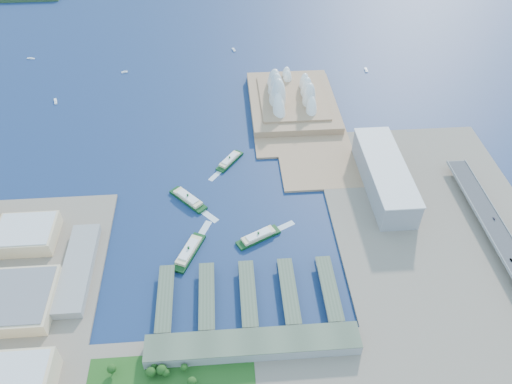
{
  "coord_description": "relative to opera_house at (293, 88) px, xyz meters",
  "views": [
    {
      "loc": [
        -0.45,
        -380.03,
        427.04
      ],
      "look_at": [
        32.71,
        65.07,
        18.0
      ],
      "focal_mm": 35.0,
      "sensor_mm": 36.0,
      "label": 1
    }
  ],
  "objects": [
    {
      "name": "boat_c",
      "position": [
        141.97,
        100.71,
        -30.48
      ],
      "size": [
        4.59,
        13.69,
        3.04
      ],
      "primitive_type": null,
      "rotation": [
        0.0,
        0.0,
        3.09
      ],
      "color": "white",
      "rests_on": "ground"
    },
    {
      "name": "ferry_d",
      "position": [
        -74.07,
        -274.39,
        -26.95
      ],
      "size": [
        53.7,
        36.72,
        10.11
      ],
      "primitive_type": null,
      "rotation": [
        0.0,
        0.0,
        2.05
      ],
      "color": "#0E3815",
      "rests_on": "ground"
    },
    {
      "name": "boat_e",
      "position": [
        -83.01,
        192.76,
        -30.48
      ],
      "size": [
        7.11,
        13.03,
        3.05
      ],
      "primitive_type": null,
      "rotation": [
        0.0,
        0.0,
        0.27
      ],
      "color": "white",
      "rests_on": "ground"
    },
    {
      "name": "east_land",
      "position": [
        135.0,
        -330.0,
        -30.5
      ],
      "size": [
        240.0,
        500.0,
        3.0
      ],
      "primitive_type": "cube",
      "color": "#7B6E5F",
      "rests_on": "ground"
    },
    {
      "name": "ferry_b",
      "position": [
        -101.84,
        -132.58,
        -27.37
      ],
      "size": [
        39.17,
        46.74,
        9.26
      ],
      "primitive_type": null,
      "rotation": [
        0.0,
        0.0,
        -0.64
      ],
      "color": "#0E3815",
      "rests_on": "ground"
    },
    {
      "name": "boat_b",
      "position": [
        -273.56,
        124.51,
        -30.6
      ],
      "size": [
        10.92,
        6.2,
        2.79
      ],
      "primitive_type": null,
      "rotation": [
        0.0,
        0.0,
        1.84
      ],
      "color": "white",
      "rests_on": "ground"
    },
    {
      "name": "terminal_building",
      "position": [
        -90.0,
        -415.0,
        -23.0
      ],
      "size": [
        200.0,
        28.0,
        12.0
      ],
      "primitive_type": "cube",
      "color": "gray",
      "rests_on": "south_land"
    },
    {
      "name": "car_b",
      "position": [
        191.0,
        -339.22,
        -16.49
      ],
      "size": [
        1.39,
        3.99,
        1.31
      ],
      "primitive_type": "imported",
      "color": "slate",
      "rests_on": "expressway"
    },
    {
      "name": "peninsula",
      "position": [
        2.5,
        -20.0,
        -30.5
      ],
      "size": [
        135.0,
        220.0,
        3.0
      ],
      "primitive_type": "cube",
      "color": "#9E7956",
      "rests_on": "ground"
    },
    {
      "name": "car_c",
      "position": [
        199.0,
        -277.79,
        -16.48
      ],
      "size": [
        1.88,
        4.62,
        1.34
      ],
      "primitive_type": "imported",
      "rotation": [
        0.0,
        0.0,
        3.14
      ],
      "color": "slate",
      "rests_on": "expressway"
    },
    {
      "name": "boat_d",
      "position": [
        -446.75,
        186.84,
        -30.84
      ],
      "size": [
        14.04,
        5.38,
        2.32
      ],
      "primitive_type": null,
      "rotation": [
        0.0,
        0.0,
        1.39
      ],
      "color": "white",
      "rests_on": "ground"
    },
    {
      "name": "ferry_a",
      "position": [
        -156.14,
        -205.15,
        -26.67
      ],
      "size": [
        48.4,
        51.43,
        10.65
      ],
      "primitive_type": null,
      "rotation": [
        0.0,
        0.0,
        0.73
      ],
      "color": "#0E3815",
      "rests_on": "ground"
    },
    {
      "name": "boat_a",
      "position": [
        -371.15,
        38.52,
        -30.49
      ],
      "size": [
        8.21,
        16.16,
        3.03
      ],
      "primitive_type": null,
      "rotation": [
        0.0,
        0.0,
        0.29
      ],
      "color": "white",
      "rests_on": "ground"
    },
    {
      "name": "toaster_building",
      "position": [
        90.0,
        -200.0,
        -11.5
      ],
      "size": [
        45.0,
        155.0,
        35.0
      ],
      "primitive_type": "cube",
      "color": "gray",
      "rests_on": "east_land"
    },
    {
      "name": "opera_house",
      "position": [
        0.0,
        0.0,
        0.0
      ],
      "size": [
        134.0,
        180.0,
        58.0
      ],
      "primitive_type": null,
      "color": "white",
      "rests_on": "peninsula"
    },
    {
      "name": "ground",
      "position": [
        -105.0,
        -280.0,
        -32.0
      ],
      "size": [
        3000.0,
        3000.0,
        0.0
      ],
      "primitive_type": "plane",
      "color": "#0E2042",
      "rests_on": "ground"
    },
    {
      "name": "ferry_c",
      "position": [
        -152.89,
        -291.43,
        -26.51
      ],
      "size": [
        37.7,
        58.92,
        10.98
      ],
      "primitive_type": null,
      "rotation": [
        0.0,
        0.0,
        2.71
      ],
      "color": "#0E3815",
      "rests_on": "ground"
    },
    {
      "name": "ferry_wharves",
      "position": [
        -91.0,
        -355.0,
        -27.35
      ],
      "size": [
        184.0,
        90.0,
        9.3
      ],
      "primitive_type": null,
      "color": "#45533F",
      "rests_on": "ground"
    }
  ]
}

